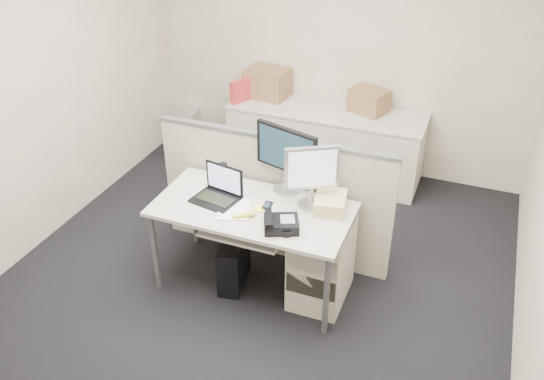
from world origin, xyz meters
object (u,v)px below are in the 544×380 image
at_px(desk, 253,215).
at_px(laptop, 215,187).
at_px(monitor_main, 286,160).
at_px(desk_phone, 281,224).

height_order(desk, laptop, laptop).
bearing_deg(monitor_main, laptop, -125.80).
bearing_deg(monitor_main, desk_phone, -56.17).
relative_size(monitor_main, desk_phone, 2.22).
bearing_deg(desk, desk_phone, -30.96).
distance_m(monitor_main, desk_phone, 0.57).
bearing_deg(desk, laptop, -176.19).
height_order(laptop, desk_phone, laptop).
distance_m(desk, desk_phone, 0.37).
xyz_separation_m(monitor_main, desk_phone, (0.15, -0.50, -0.23)).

